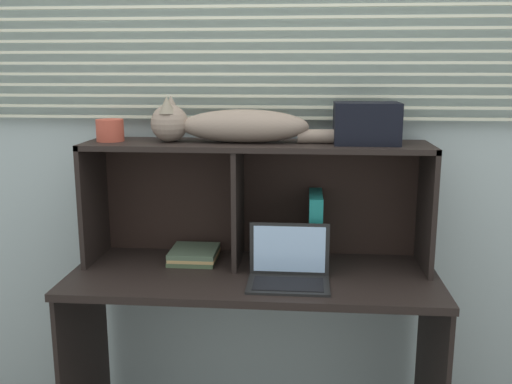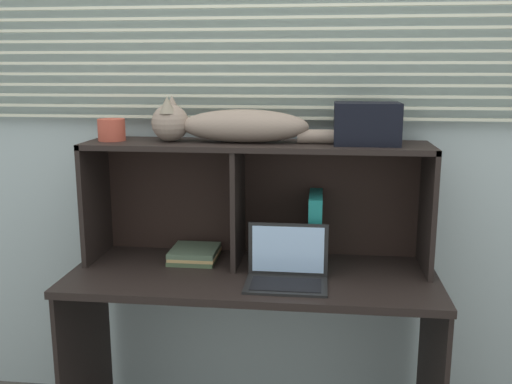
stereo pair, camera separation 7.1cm
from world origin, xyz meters
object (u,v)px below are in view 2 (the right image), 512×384
at_px(binder_upright, 315,230).
at_px(small_basket, 112,130).
at_px(book_stack, 195,254).
at_px(cat, 230,125).
at_px(laptop, 287,270).
at_px(storage_box, 367,124).

xyz_separation_m(binder_upright, small_basket, (-0.85, 0.00, 0.40)).
bearing_deg(small_basket, binder_upright, 0.00).
relative_size(book_stack, small_basket, 1.83).
height_order(cat, binder_upright, cat).
distance_m(laptop, book_stack, 0.47).
height_order(small_basket, storage_box, storage_box).
xyz_separation_m(binder_upright, book_stack, (-0.51, -0.00, -0.12)).
height_order(cat, book_stack, cat).
height_order(laptop, binder_upright, binder_upright).
bearing_deg(binder_upright, laptop, -114.65).
bearing_deg(laptop, small_basket, 163.45).
bearing_deg(binder_upright, cat, 180.00).
bearing_deg(storage_box, binder_upright, 180.00).
bearing_deg(binder_upright, storage_box, 0.00).
height_order(binder_upright, storage_box, storage_box).
bearing_deg(storage_box, cat, 180.00).
bearing_deg(cat, book_stack, -179.84).
bearing_deg(book_stack, storage_box, 0.04).
relative_size(cat, small_basket, 7.94).
height_order(laptop, book_stack, laptop).
distance_m(laptop, binder_upright, 0.26).
height_order(book_stack, small_basket, small_basket).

